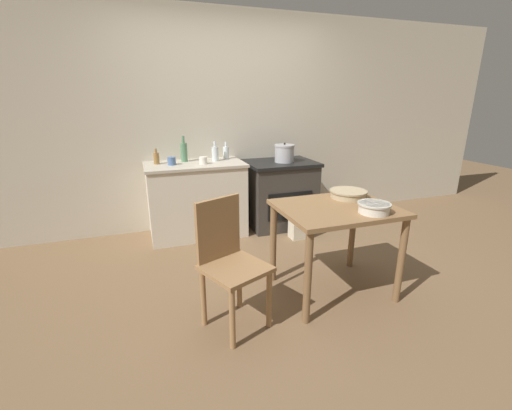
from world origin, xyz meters
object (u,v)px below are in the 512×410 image
bottle_left (226,152)px  cup_center (203,160)px  stock_pot (284,153)px  cup_center_right (172,161)px  chair (229,260)px  bottle_center_left (184,152)px  flour_sack (300,222)px  bottle_far_left (156,158)px  bottle_mid_left (215,153)px  stove (280,193)px  mixing_bowl_small (348,193)px  work_table (336,221)px  mixing_bowl_large (374,207)px

bottle_left → cup_center: (-0.33, -0.24, -0.04)m
stock_pot → cup_center_right: 1.33m
chair → bottle_left: 2.02m
bottle_left → bottle_center_left: (-0.50, -0.01, 0.03)m
flour_sack → bottle_far_left: bearing=158.3°
flour_sack → bottle_center_left: (-1.19, 0.66, 0.78)m
bottle_far_left → cup_center_right: bearing=-34.2°
stock_pot → bottle_mid_left: 0.83m
cup_center_right → stove: bearing=-0.2°
stock_pot → mixing_bowl_small: stock_pot is taller
bottle_left → bottle_mid_left: size_ratio=0.90×
chair → bottle_far_left: bottle_far_left is taller
stock_pot → bottle_left: bearing=161.0°
bottle_left → mixing_bowl_small: bearing=-67.5°
flour_sack → cup_center: 1.31m
bottle_mid_left → bottle_left: bearing=29.8°
bottle_left → bottle_center_left: bottle_center_left is taller
stove → chair: size_ratio=0.91×
mixing_bowl_small → cup_center_right: (-1.32, 1.42, 0.12)m
work_table → mixing_bowl_small: size_ratio=2.86×
stock_pot → bottle_center_left: bearing=169.4°
stove → work_table: size_ratio=0.92×
flour_sack → stock_pot: size_ratio=1.58×
cup_center → bottle_mid_left: bearing=41.8°
bottle_center_left → stock_pot: bearing=-10.6°
chair → cup_center: 1.72m
work_table → cup_center_right: (-1.10, 1.61, 0.27)m
work_table → bottle_center_left: 2.03m
stove → mixing_bowl_large: (-0.03, -1.83, 0.38)m
stove → bottle_mid_left: size_ratio=3.69×
bottle_far_left → cup_center_right: bottle_far_left is taller
chair → work_table: bearing=-15.1°
stock_pot → cup_center_right: stock_pot is taller
mixing_bowl_large → bottle_mid_left: bottle_mid_left is taller
mixing_bowl_small → cup_center: bearing=126.0°
stock_pot → cup_center: (-0.99, -0.01, -0.03)m
work_table → bottle_mid_left: bottle_mid_left is taller
mixing_bowl_large → bottle_center_left: (-1.11, 2.00, 0.18)m
flour_sack → work_table: bearing=-102.7°
chair → bottle_mid_left: (0.33, 1.82, 0.45)m
bottle_center_left → cup_center_right: bearing=-134.8°
bottle_left → chair: bearing=-104.3°
stove → stock_pot: size_ratio=3.44×
stove → bottle_mid_left: bearing=173.5°
stock_pot → bottle_far_left: stock_pot is taller
mixing_bowl_small → bottle_mid_left: size_ratio=1.40×
chair → cup_center_right: size_ratio=10.23×
chair → mixing_bowl_small: 1.22m
mixing_bowl_small → bottle_left: bearing=112.5°
mixing_bowl_large → mixing_bowl_small: (0.05, 0.41, -0.01)m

